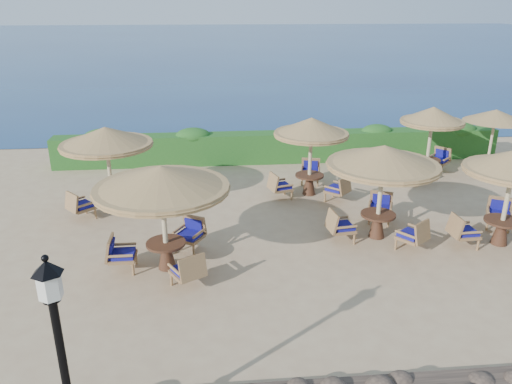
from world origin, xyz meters
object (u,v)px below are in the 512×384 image
at_px(cafe_set_3, 107,148).
at_px(cafe_set_5, 431,128).
at_px(lamp_post, 66,379).
at_px(cafe_set_0, 162,193).
at_px(cafe_set_4, 311,142).
at_px(cafe_set_2, 511,180).
at_px(extra_parasol, 496,116).
at_px(cafe_set_1, 382,171).

relative_size(cafe_set_3, cafe_set_5, 1.06).
relative_size(lamp_post, cafe_set_0, 1.03).
xyz_separation_m(cafe_set_0, cafe_set_5, (9.11, 5.95, -0.11)).
bearing_deg(lamp_post, cafe_set_5, 49.19).
relative_size(lamp_post, cafe_set_4, 1.22).
bearing_deg(cafe_set_0, cafe_set_4, 46.19).
distance_m(cafe_set_0, cafe_set_2, 8.89).
bearing_deg(lamp_post, cafe_set_0, 81.52).
height_order(lamp_post, cafe_set_5, lamp_post).
distance_m(cafe_set_3, cafe_set_5, 11.27).
relative_size(lamp_post, cafe_set_5, 1.25).
xyz_separation_m(extra_parasol, cafe_set_2, (-2.89, -5.95, -0.33)).
xyz_separation_m(lamp_post, cafe_set_4, (5.27, 10.19, 0.28)).
bearing_deg(cafe_set_3, cafe_set_4, 6.01).
bearing_deg(cafe_set_2, cafe_set_4, 136.97).
bearing_deg(cafe_set_2, cafe_set_5, 87.51).
bearing_deg(cafe_set_1, cafe_set_4, 110.07).
bearing_deg(extra_parasol, lamp_post, -136.40).
bearing_deg(cafe_set_1, cafe_set_2, -12.72).
distance_m(cafe_set_1, cafe_set_4, 3.64).
height_order(extra_parasol, cafe_set_3, cafe_set_3).
height_order(cafe_set_1, cafe_set_2, same).
distance_m(extra_parasol, cafe_set_4, 7.55).
distance_m(cafe_set_2, cafe_set_3, 11.40).
distance_m(extra_parasol, cafe_set_0, 13.42).
height_order(cafe_set_3, cafe_set_5, same).
bearing_deg(cafe_set_2, extra_parasol, 64.05).
xyz_separation_m(cafe_set_0, cafe_set_4, (4.44, 4.63, -0.17)).
xyz_separation_m(extra_parasol, cafe_set_3, (-13.75, -2.48, -0.16)).
relative_size(cafe_set_0, cafe_set_5, 1.21).
relative_size(lamp_post, cafe_set_1, 1.09).
relative_size(cafe_set_1, cafe_set_2, 1.09).
distance_m(lamp_post, cafe_set_5, 15.22).
height_order(cafe_set_3, cafe_set_4, same).
relative_size(extra_parasol, cafe_set_3, 0.86).
bearing_deg(lamp_post, cafe_set_1, 46.08).
bearing_deg(cafe_set_0, cafe_set_3, 116.56).
xyz_separation_m(lamp_post, cafe_set_2, (9.71, 6.05, 0.28)).
bearing_deg(cafe_set_5, extra_parasol, 10.33).
relative_size(extra_parasol, cafe_set_1, 0.79).
height_order(cafe_set_2, cafe_set_4, same).
distance_m(lamp_post, cafe_set_2, 11.44).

